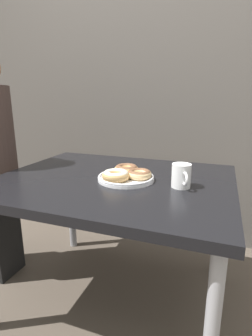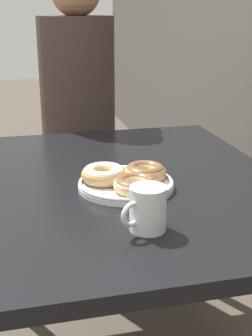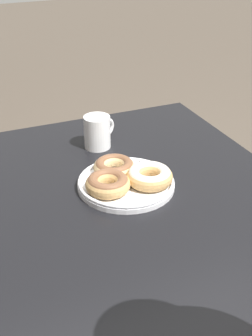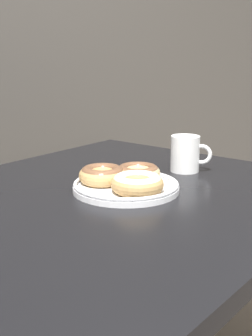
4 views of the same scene
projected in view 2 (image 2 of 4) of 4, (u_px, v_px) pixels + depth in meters
name	position (u px, v px, depth m)	size (l,w,h in m)	color
dining_table	(126.00, 200.00, 1.41)	(1.14, 0.92, 0.71)	black
donut_plate	(126.00, 179.00, 1.30)	(0.28, 0.28, 0.06)	white
coffee_mug	(147.00, 208.00, 1.05)	(0.08, 0.11, 0.10)	white
person_figure	(78.00, 117.00, 2.10)	(0.34, 0.33, 1.35)	black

